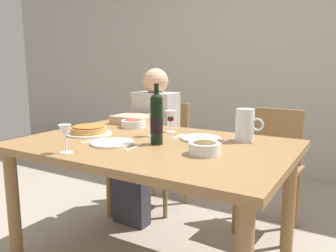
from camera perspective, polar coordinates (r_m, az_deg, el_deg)
name	(u,v)px	position (r m, az deg, el deg)	size (l,w,h in m)	color
back_wall	(266,45)	(3.96, 16.18, 12.90)	(8.00, 0.10, 2.80)	#B2ADA3
dining_table	(152,158)	(1.90, -2.64, -5.47)	(1.50, 1.00, 0.76)	olive
wine_bottle	(157,119)	(1.81, -1.94, 1.21)	(0.07, 0.07, 0.33)	black
water_pitcher	(245,127)	(1.94, 12.83, -0.16)	(0.16, 0.10, 0.18)	silver
baked_tart	(89,130)	(2.15, -13.19, -0.64)	(0.28, 0.28, 0.06)	silver
salad_bowl	(133,123)	(2.35, -5.85, 0.52)	(0.17, 0.17, 0.06)	silver
olive_bowl	(205,147)	(1.63, 6.20, -3.57)	(0.15, 0.15, 0.07)	silver
wine_glass_left_diner	(153,120)	(2.03, -2.55, 0.94)	(0.06, 0.06, 0.14)	silver
wine_glass_right_diner	(171,117)	(2.15, 0.43, 1.55)	(0.07, 0.07, 0.14)	silver
wine_glass_centre	(65,133)	(1.71, -16.92, -1.08)	(0.06, 0.06, 0.14)	silver
dinner_plate_left_setting	(201,138)	(1.96, 5.51, -2.08)	(0.23, 0.23, 0.01)	silver
dinner_plate_right_setting	(112,143)	(1.86, -9.32, -2.85)	(0.23, 0.23, 0.01)	white
fork_left_setting	(178,136)	(2.03, 1.67, -1.73)	(0.16, 0.01, 0.01)	silver
knife_left_setting	(225,142)	(1.91, 9.60, -2.64)	(0.18, 0.01, 0.01)	silver
knife_right_setting	(135,147)	(1.77, -5.57, -3.53)	(0.18, 0.01, 0.01)	silver
spoon_right_setting	(92,141)	(1.96, -12.70, -2.42)	(0.16, 0.01, 0.01)	silver
chair_left	(164,147)	(2.88, -0.71, -3.59)	(0.41, 0.41, 0.87)	olive
diner_left	(148,138)	(2.67, -3.40, -2.11)	(0.34, 0.50, 1.16)	#B7B2A8
chair_right	(272,162)	(2.57, 17.14, -5.74)	(0.42, 0.42, 0.87)	olive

